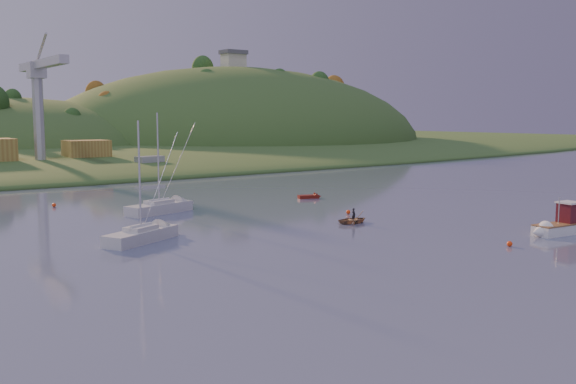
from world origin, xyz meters
TOP-DOWN VIEW (x-y plane):
  - hill_right at (95.00, 195.00)m, footprint 150.00×130.00m
  - hilltop_house at (95.00, 195.00)m, footprint 9.00×7.00m
  - wharf at (5.00, 122.00)m, footprint 42.00×16.00m
  - shed_east at (13.00, 124.00)m, footprint 9.00×7.00m
  - dock_crane at (2.00, 118.39)m, footprint 3.20×28.00m
  - fishing_boat at (23.18, 18.46)m, footprint 6.78×2.68m
  - sailboat_near at (-11.27, 39.46)m, footprint 8.38×5.79m
  - sailboat_far at (-2.15, 54.93)m, footprint 9.11×5.04m
  - canoe at (11.86, 35.54)m, footprint 3.60×2.64m
  - paddler at (11.86, 35.54)m, footprint 0.36×0.53m
  - red_tender at (21.70, 55.03)m, footprint 3.61×2.23m
  - work_vessel at (20.75, 108.24)m, footprint 13.91×7.13m
  - buoy_0 at (14.56, 17.69)m, footprint 0.50×0.50m
  - buoy_1 at (15.76, 40.77)m, footprint 0.50×0.50m
  - buoy_3 at (-10.83, 67.93)m, footprint 0.50×0.50m

SIDE VIEW (x-z plane):
  - hill_right at x=95.00m, z-range -30.00..30.00m
  - red_tender at x=21.70m, z-range -0.34..0.82m
  - buoy_0 at x=14.56m, z-range 0.00..0.50m
  - buoy_1 at x=15.76m, z-range 0.00..0.50m
  - buoy_3 at x=-10.83m, z-range 0.00..0.50m
  - canoe at x=11.86m, z-range 0.00..0.73m
  - paddler at x=11.86m, z-range 0.00..1.41m
  - sailboat_near at x=-11.27m, z-range -4.91..6.38m
  - sailboat_far at x=-2.15m, z-range -5.28..6.83m
  - fishing_boat at x=23.18m, z-range -1.18..3.04m
  - wharf at x=5.00m, z-range 0.00..2.40m
  - work_vessel at x=20.75m, z-range -0.49..2.92m
  - shed_east at x=13.00m, z-range 2.40..6.40m
  - dock_crane at x=2.00m, z-range 7.02..27.32m
  - hilltop_house at x=95.00m, z-range 30.18..36.63m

